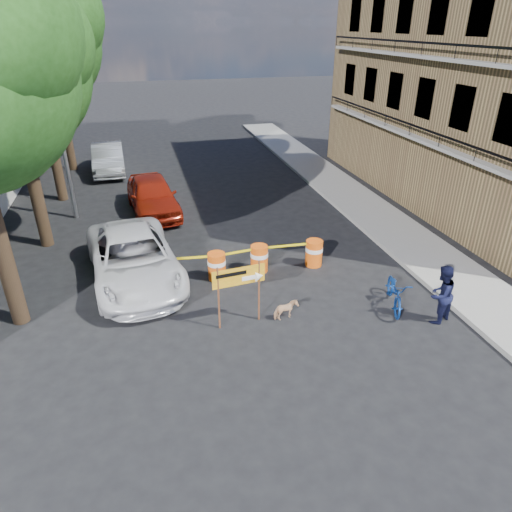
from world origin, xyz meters
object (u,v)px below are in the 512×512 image
pedestrian (441,294)px  sedan_red (152,195)px  barrel_far_left (137,272)px  bicycle (397,278)px  detour_sign (246,280)px  suv_white (134,259)px  sedan_silver (108,158)px  barrel_mid_left (217,266)px  dog (286,310)px  barrel_far_right (314,252)px  barrel_mid_right (259,258)px

pedestrian → sedan_red: pedestrian is taller
barrel_far_left → bicycle: (7.11, -3.07, 0.45)m
detour_sign → suv_white: (-2.85, 3.12, -0.58)m
pedestrian → sedan_silver: 19.08m
barrel_mid_left → suv_white: suv_white is taller
dog → sedan_silver: 16.49m
barrel_far_right → suv_white: bearing=175.5°
barrel_mid_left → barrel_far_right: (3.31, 0.10, 0.00)m
pedestrian → barrel_mid_right: bearing=-67.6°
bicycle → pedestrian: bearing=-30.5°
pedestrian → dog: (-3.98, 1.11, -0.56)m
pedestrian → bicycle: bearing=-73.3°
barrel_far_left → bicycle: bearing=-23.4°
dog → barrel_far_left: bearing=39.8°
sedan_red → barrel_far_right: bearing=-57.1°
detour_sign → dog: (1.10, -0.11, -1.06)m
barrel_mid_right → dog: 2.86m
barrel_mid_right → suv_white: size_ratio=0.16×
sedan_red → detour_sign: bearing=-83.2°
barrel_mid_right → suv_white: 3.98m
detour_sign → pedestrian: size_ratio=1.09×
sedan_red → sedan_silver: sedan_red is taller
barrel_mid_left → sedan_silver: size_ratio=0.20×
barrel_far_right → suv_white: size_ratio=0.16×
suv_white → barrel_mid_left: bearing=-20.1°
detour_sign → sedan_red: size_ratio=0.40×
barrel_mid_right → sedan_silver: bearing=111.5°
detour_sign → suv_white: bearing=126.3°
dog → suv_white: 5.13m
detour_sign → bicycle: size_ratio=0.99×
barrel_mid_right → pedestrian: (3.98, -3.96, 0.37)m
dog → bicycle: bearing=-106.5°
barrel_far_left → dog: 4.87m
barrel_far_right → pedestrian: bearing=-61.5°
suv_white → sedan_red: sedan_red is taller
pedestrian → bicycle: (-0.77, 0.94, 0.08)m
barrel_mid_right → sedan_silver: sedan_silver is taller
barrel_mid_left → barrel_mid_right: 1.45m
barrel_far_right → sedan_red: size_ratio=0.19×
barrel_far_right → detour_sign: (-2.97, -2.66, 0.87)m
barrel_far_left → suv_white: bearing=98.3°
bicycle → sedan_silver: (-8.27, 15.85, -0.17)m
barrel_far_left → detour_sign: 4.05m
detour_sign → barrel_mid_left: bearing=91.5°
barrel_far_right → barrel_far_left: bearing=178.7°
suv_white → detour_sign: bearing=-55.0°
barrel_mid_right → barrel_far_right: size_ratio=1.00×
barrel_mid_left → pedestrian: 6.62m
barrel_mid_right → pedestrian: 5.63m
barrel_mid_left → detour_sign: bearing=-82.4°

